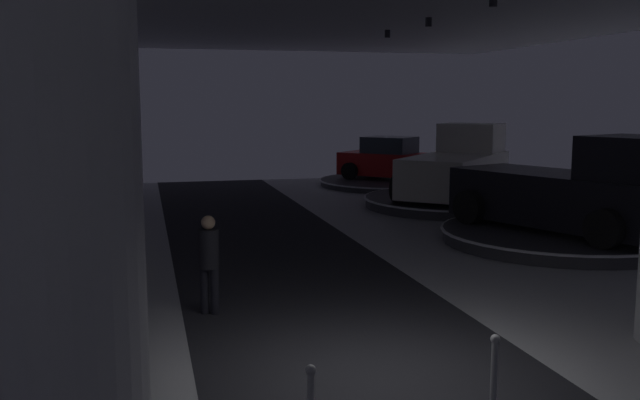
{
  "coord_description": "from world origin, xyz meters",
  "views": [
    {
      "loc": [
        -2.7,
        -7.65,
        3.36
      ],
      "look_at": [
        0.69,
        5.73,
        1.4
      ],
      "focal_mm": 39.09,
      "sensor_mm": 36.0,
      "label": 1
    }
  ],
  "objects_px": {
    "pickup_truck_far_right": "(458,167)",
    "display_platform_mid_right": "(560,235)",
    "display_car_far_left": "(20,188)",
    "display_platform_far_right": "(454,201)",
    "display_platform_far_left": "(23,220)",
    "visitor_walking_near": "(209,258)",
    "display_car_deep_left": "(30,166)",
    "display_car_deep_right": "(392,160)",
    "pickup_truck_mid_right": "(574,192)",
    "column_left": "(33,183)",
    "display_platform_deep_right": "(392,182)",
    "display_platform_deep_left": "(33,191)"
  },
  "relations": [
    {
      "from": "display_platform_far_left",
      "to": "display_platform_deep_right",
      "type": "bearing_deg",
      "value": 25.17
    },
    {
      "from": "pickup_truck_mid_right",
      "to": "display_platform_far_left",
      "type": "bearing_deg",
      "value": 154.86
    },
    {
      "from": "column_left",
      "to": "display_platform_deep_left",
      "type": "distance_m",
      "value": 21.14
    },
    {
      "from": "pickup_truck_mid_right",
      "to": "visitor_walking_near",
      "type": "bearing_deg",
      "value": -159.24
    },
    {
      "from": "display_car_deep_left",
      "to": "display_car_far_left",
      "type": "bearing_deg",
      "value": -84.22
    },
    {
      "from": "display_car_deep_left",
      "to": "display_platform_far_right",
      "type": "xyz_separation_m",
      "value": [
        13.51,
        -5.94,
        -0.93
      ]
    },
    {
      "from": "display_platform_far_right",
      "to": "visitor_walking_near",
      "type": "xyz_separation_m",
      "value": [
        -8.66,
        -9.52,
        0.73
      ]
    },
    {
      "from": "display_platform_far_left",
      "to": "visitor_walking_near",
      "type": "distance_m",
      "value": 10.36
    },
    {
      "from": "display_car_deep_right",
      "to": "display_platform_mid_right",
      "type": "distance_m",
      "value": 11.96
    },
    {
      "from": "pickup_truck_mid_right",
      "to": "display_platform_deep_right",
      "type": "bearing_deg",
      "value": 90.12
    },
    {
      "from": "column_left",
      "to": "display_platform_deep_right",
      "type": "bearing_deg",
      "value": 63.2
    },
    {
      "from": "display_car_deep_right",
      "to": "pickup_truck_far_right",
      "type": "distance_m",
      "value": 5.81
    },
    {
      "from": "display_car_deep_left",
      "to": "display_car_deep_right",
      "type": "bearing_deg",
      "value": 0.4
    },
    {
      "from": "display_platform_deep_right",
      "to": "display_platform_far_right",
      "type": "height_order",
      "value": "display_platform_far_right"
    },
    {
      "from": "pickup_truck_far_right",
      "to": "pickup_truck_mid_right",
      "type": "height_order",
      "value": "pickup_truck_far_right"
    },
    {
      "from": "display_platform_deep_left",
      "to": "display_car_deep_left",
      "type": "relative_size",
      "value": 1.08
    },
    {
      "from": "display_platform_deep_right",
      "to": "pickup_truck_far_right",
      "type": "height_order",
      "value": "pickup_truck_far_right"
    },
    {
      "from": "display_platform_deep_right",
      "to": "display_car_deep_right",
      "type": "height_order",
      "value": "display_car_deep_right"
    },
    {
      "from": "display_platform_mid_right",
      "to": "visitor_walking_near",
      "type": "relative_size",
      "value": 3.57
    },
    {
      "from": "display_platform_deep_left",
      "to": "display_car_deep_left",
      "type": "bearing_deg",
      "value": -137.39
    },
    {
      "from": "display_car_deep_right",
      "to": "display_platform_far_right",
      "type": "distance_m",
      "value": 6.09
    },
    {
      "from": "display_platform_mid_right",
      "to": "pickup_truck_mid_right",
      "type": "relative_size",
      "value": 1.0
    },
    {
      "from": "display_platform_deep_right",
      "to": "display_platform_mid_right",
      "type": "relative_size",
      "value": 1.04
    },
    {
      "from": "pickup_truck_far_right",
      "to": "display_car_far_left",
      "type": "bearing_deg",
      "value": -178.48
    },
    {
      "from": "display_platform_deep_left",
      "to": "display_platform_deep_right",
      "type": "distance_m",
      "value": 13.59
    },
    {
      "from": "pickup_truck_far_right",
      "to": "display_car_deep_left",
      "type": "bearing_deg",
      "value": 157.44
    },
    {
      "from": "display_platform_mid_right",
      "to": "display_car_far_left",
      "type": "bearing_deg",
      "value": 155.88
    },
    {
      "from": "column_left",
      "to": "pickup_truck_mid_right",
      "type": "height_order",
      "value": "column_left"
    },
    {
      "from": "pickup_truck_far_right",
      "to": "display_platform_mid_right",
      "type": "relative_size",
      "value": 0.94
    },
    {
      "from": "column_left",
      "to": "display_car_far_left",
      "type": "height_order",
      "value": "column_left"
    },
    {
      "from": "display_platform_deep_right",
      "to": "display_platform_far_left",
      "type": "bearing_deg",
      "value": -154.83
    },
    {
      "from": "display_platform_far_right",
      "to": "display_platform_mid_right",
      "type": "distance_m",
      "value": 5.89
    },
    {
      "from": "display_car_deep_left",
      "to": "display_platform_mid_right",
      "type": "distance_m",
      "value": 17.99
    },
    {
      "from": "display_platform_mid_right",
      "to": "pickup_truck_mid_right",
      "type": "bearing_deg",
      "value": -68.44
    },
    {
      "from": "display_car_deep_left",
      "to": "display_platform_far_right",
      "type": "bearing_deg",
      "value": -23.73
    },
    {
      "from": "column_left",
      "to": "display_platform_deep_right",
      "type": "xyz_separation_m",
      "value": [
        10.51,
        20.81,
        -2.61
      ]
    },
    {
      "from": "display_platform_deep_left",
      "to": "display_car_deep_right",
      "type": "height_order",
      "value": "display_car_deep_right"
    },
    {
      "from": "display_car_far_left",
      "to": "display_platform_deep_right",
      "type": "bearing_deg",
      "value": 25.23
    },
    {
      "from": "pickup_truck_mid_right",
      "to": "display_platform_deep_left",
      "type": "bearing_deg",
      "value": 138.25
    },
    {
      "from": "column_left",
      "to": "display_platform_deep_right",
      "type": "relative_size",
      "value": 0.93
    },
    {
      "from": "display_platform_deep_right",
      "to": "visitor_walking_near",
      "type": "xyz_separation_m",
      "value": [
        -8.76,
        -15.54,
        0.77
      ]
    },
    {
      "from": "display_platform_deep_right",
      "to": "display_platform_far_left",
      "type": "relative_size",
      "value": 1.14
    },
    {
      "from": "display_car_far_left",
      "to": "visitor_walking_near",
      "type": "height_order",
      "value": "display_car_far_left"
    },
    {
      "from": "display_platform_mid_right",
      "to": "display_car_deep_right",
      "type": "bearing_deg",
      "value": 89.66
    },
    {
      "from": "display_platform_deep_left",
      "to": "display_car_deep_right",
      "type": "xyz_separation_m",
      "value": [
        13.57,
        0.07,
        0.82
      ]
    },
    {
      "from": "visitor_walking_near",
      "to": "display_platform_deep_right",
      "type": "bearing_deg",
      "value": 60.58
    },
    {
      "from": "pickup_truck_far_right",
      "to": "pickup_truck_mid_right",
      "type": "xyz_separation_m",
      "value": [
        -0.09,
        -6.43,
        -0.0
      ]
    },
    {
      "from": "display_car_far_left",
      "to": "display_platform_far_right",
      "type": "height_order",
      "value": "display_car_far_left"
    },
    {
      "from": "display_car_far_left",
      "to": "pickup_truck_mid_right",
      "type": "distance_m",
      "value": 14.38
    },
    {
      "from": "display_car_deep_left",
      "to": "pickup_truck_far_right",
      "type": "xyz_separation_m",
      "value": [
        13.73,
        -5.7,
        0.15
      ]
    }
  ]
}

